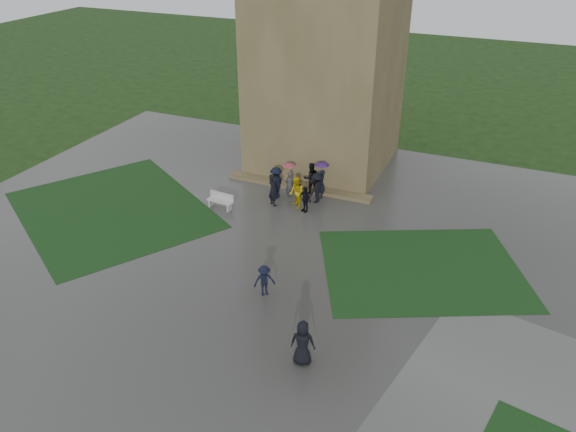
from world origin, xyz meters
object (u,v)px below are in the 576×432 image
at_px(tower, 328,19).
at_px(bench, 221,201).
at_px(pedestrian_mid, 264,280).
at_px(pedestrian_near, 303,343).

relative_size(tower, bench, 11.47).
distance_m(pedestrian_mid, pedestrian_near, 4.42).
bearing_deg(tower, pedestrian_mid, -79.91).
bearing_deg(tower, pedestrian_near, -72.42).
distance_m(bench, pedestrian_mid, 8.43).
relative_size(pedestrian_mid, pedestrian_near, 0.78).
bearing_deg(pedestrian_mid, pedestrian_near, -83.76).
distance_m(tower, bench, 12.36).
height_order(tower, bench, tower).
distance_m(tower, pedestrian_mid, 17.03).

